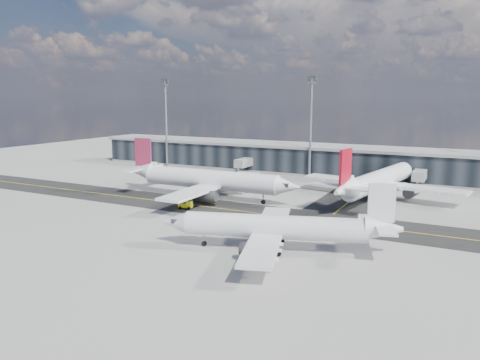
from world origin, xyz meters
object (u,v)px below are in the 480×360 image
(airliner_af, at_px, (208,180))
(airliner_redtail, at_px, (378,180))
(service_van, at_px, (403,185))
(airliner_near, at_px, (278,227))
(baggage_tug, at_px, (187,205))

(airliner_af, bearing_deg, airliner_redtail, 114.77)
(service_van, bearing_deg, airliner_redtail, -107.71)
(service_van, bearing_deg, airliner_af, -145.65)
(airliner_redtail, distance_m, airliner_near, 44.34)
(baggage_tug, bearing_deg, service_van, 127.67)
(airliner_af, distance_m, airliner_redtail, 39.02)
(airliner_redtail, xyz_separation_m, baggage_tug, (-33.60, -28.01, -3.46))
(airliner_redtail, relative_size, service_van, 7.36)
(airliner_af, distance_m, airliner_near, 39.41)
(airliner_near, xyz_separation_m, baggage_tug, (-27.12, 15.84, -2.71))
(airliner_af, bearing_deg, service_van, 129.32)
(baggage_tug, distance_m, service_van, 57.12)
(airliner_af, relative_size, baggage_tug, 14.35)
(airliner_redtail, bearing_deg, baggage_tug, -130.41)
(airliner_redtail, bearing_deg, airliner_near, -88.64)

